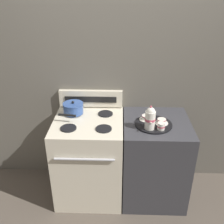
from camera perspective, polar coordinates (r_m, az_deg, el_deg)
name	(u,v)px	position (r m, az deg, el deg)	size (l,w,h in m)	color
ground_plane	(120,191)	(3.12, 1.81, -16.74)	(6.00, 6.00, 0.00)	brown
wall_back	(122,89)	(2.81, 2.18, 4.98)	(6.00, 0.05, 2.20)	#666056
stove	(90,158)	(2.84, -4.88, -9.94)	(0.69, 0.70, 0.92)	beige
control_panel	(91,98)	(2.82, -4.63, 2.95)	(0.68, 0.05, 0.18)	beige
side_counter	(154,159)	(2.85, 9.12, -10.15)	(0.65, 0.67, 0.90)	#38383D
saucepan	(73,108)	(2.71, -8.45, 0.83)	(0.22, 0.31, 0.13)	#335193
serving_tray	(153,124)	(2.54, 9.01, -2.65)	(0.36, 0.36, 0.01)	black
teapot	(150,118)	(2.40, 8.31, -1.33)	(0.10, 0.15, 0.23)	white
teacup_left	(146,118)	(2.59, 7.41, -1.21)	(0.13, 0.13, 0.05)	white
teacup_right	(162,121)	(2.55, 10.74, -1.98)	(0.13, 0.13, 0.05)	white
creamer_jug	(161,126)	(2.44, 10.64, -3.03)	(0.07, 0.07, 0.07)	white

